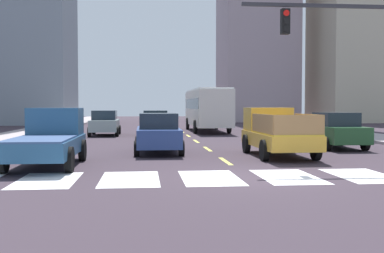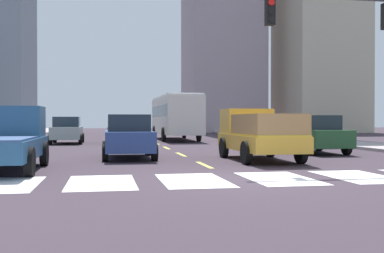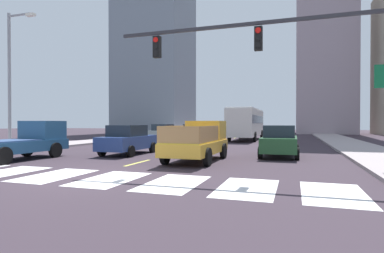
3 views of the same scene
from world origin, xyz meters
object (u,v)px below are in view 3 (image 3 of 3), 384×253
object	(u,v)px
sedan_far	(195,133)
city_bus	(246,122)
sedan_mid	(280,141)
streetlight_left	(11,75)
pickup_stakebed	(199,141)
pickup_dark	(25,141)
sedan_near_right	(128,140)
sedan_near_left	(163,133)
traffic_signal_gantry	(294,54)

from	to	relation	value
sedan_far	city_bus	bearing A→B (deg)	46.11
sedan_mid	streetlight_left	distance (m)	17.40
pickup_stakebed	pickup_dark	world-z (taller)	same
sedan_far	sedan_near_right	distance (m)	12.36
pickup_stakebed	sedan_near_right	distance (m)	4.99
pickup_stakebed	streetlight_left	xyz separation A→B (m)	(-13.06, 0.83, 4.03)
pickup_dark	streetlight_left	world-z (taller)	streetlight_left
sedan_far	streetlight_left	size ratio (longest dim) A/B	0.49
sedan_mid	city_bus	bearing A→B (deg)	103.05
pickup_stakebed	sedan_mid	bearing A→B (deg)	39.47
sedan_near_right	sedan_near_left	bearing A→B (deg)	104.97
pickup_stakebed	sedan_mid	distance (m)	4.73
pickup_dark	city_bus	bearing A→B (deg)	70.13
city_bus	sedan_mid	world-z (taller)	city_bus
pickup_dark	sedan_near_right	bearing A→B (deg)	45.70
pickup_stakebed	city_bus	distance (m)	18.66
sedan_far	traffic_signal_gantry	size ratio (longest dim) A/B	0.44
sedan_mid	streetlight_left	world-z (taller)	streetlight_left
city_bus	traffic_signal_gantry	distance (m)	22.76
city_bus	sedan_mid	size ratio (longest dim) A/B	2.45
sedan_near_right	city_bus	bearing A→B (deg)	76.11
city_bus	sedan_near_right	bearing A→B (deg)	-105.22
pickup_stakebed	sedan_near_left	size ratio (longest dim) A/B	1.18
pickup_stakebed	sedan_mid	world-z (taller)	pickup_stakebed
sedan_mid	sedan_near_left	bearing A→B (deg)	134.96
city_bus	sedan_near_right	distance (m)	17.80
sedan_far	sedan_near_right	size ratio (longest dim) A/B	1.00
sedan_near_left	pickup_dark	bearing A→B (deg)	-90.28
pickup_stakebed	sedan_far	xyz separation A→B (m)	(-4.64, 13.77, -0.08)
streetlight_left	pickup_dark	bearing A→B (deg)	-35.49
sedan_far	sedan_near_right	xyz separation A→B (m)	(-0.15, -12.36, 0.00)
city_bus	streetlight_left	world-z (taller)	streetlight_left
pickup_dark	city_bus	xyz separation A→B (m)	(8.24, 20.95, 1.03)
sedan_near_right	pickup_dark	bearing A→B (deg)	-135.49
sedan_mid	traffic_signal_gantry	distance (m)	7.29
city_bus	streetlight_left	size ratio (longest dim) A/B	1.20
sedan_far	streetlight_left	world-z (taller)	streetlight_left
pickup_stakebed	traffic_signal_gantry	distance (m)	6.56
pickup_dark	sedan_near_right	distance (m)	5.37
city_bus	streetlight_left	distance (m)	22.05
pickup_stakebed	sedan_far	size ratio (longest dim) A/B	1.18
city_bus	sedan_mid	distance (m)	16.27
pickup_dark	streetlight_left	xyz separation A→B (m)	(-4.43, 3.16, 4.05)
sedan_mid	streetlight_left	bearing A→B (deg)	-174.52
traffic_signal_gantry	sedan_mid	bearing A→B (deg)	96.62
pickup_dark	sedan_mid	world-z (taller)	pickup_dark
pickup_stakebed	streetlight_left	distance (m)	13.70
traffic_signal_gantry	streetlight_left	world-z (taller)	streetlight_left
pickup_stakebed	sedan_mid	xyz separation A→B (m)	(3.72, 2.92, -0.08)
pickup_stakebed	traffic_signal_gantry	bearing A→B (deg)	-36.72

